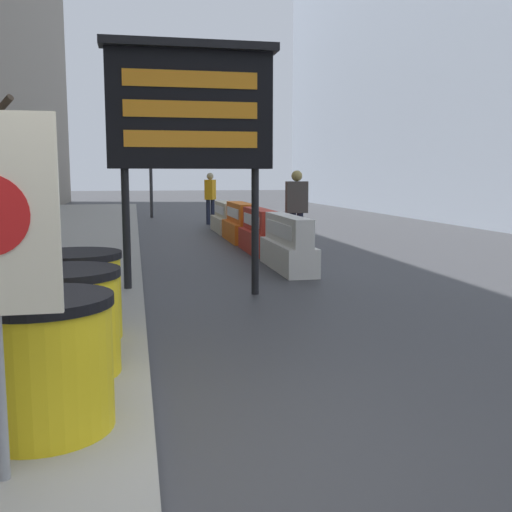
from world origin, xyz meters
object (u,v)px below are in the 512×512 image
traffic_cone_near (234,224)px  message_board (190,110)px  jersey_barrier_cream (226,219)px  pedestrian_worker (210,194)px  jersey_barrier_white (288,246)px  barrel_drum_back (76,295)px  traffic_light_near_curb (150,145)px  jersey_barrier_red_striped (260,233)px  jersey_barrier_orange_near (241,224)px  pedestrian_passerby (297,204)px  barrel_drum_middle (65,321)px  barrel_drum_foreground (42,363)px

traffic_cone_near → message_board: bearing=-102.9°
jersey_barrier_cream → pedestrian_worker: pedestrian_worker is taller
jersey_barrier_white → barrel_drum_back: bearing=-125.2°
traffic_light_near_curb → pedestrian_worker: size_ratio=2.24×
jersey_barrier_red_striped → jersey_barrier_orange_near: bearing=90.0°
barrel_drum_back → pedestrian_passerby: size_ratio=0.49×
barrel_drum_middle → jersey_barrier_white: (3.06, 5.32, -0.13)m
jersey_barrier_white → jersey_barrier_orange_near: jersey_barrier_orange_near is taller
traffic_cone_near → pedestrian_worker: (-0.23, 3.23, 0.71)m
barrel_drum_foreground → traffic_light_near_curb: size_ratio=0.22×
message_board → barrel_drum_back: bearing=-118.3°
jersey_barrier_red_striped → jersey_barrier_orange_near: jersey_barrier_orange_near is taller
jersey_barrier_cream → traffic_light_near_curb: 6.90m
barrel_drum_foreground → jersey_barrier_red_striped: 9.16m
barrel_drum_back → pedestrian_worker: 14.26m
barrel_drum_middle → message_board: (1.25, 3.33, 1.88)m
jersey_barrier_white → jersey_barrier_red_striped: jersey_barrier_white is taller
barrel_drum_middle → traffic_cone_near: (3.17, 11.70, -0.26)m
barrel_drum_middle → pedestrian_worker: pedestrian_worker is taller
message_board → pedestrian_passerby: 5.19m
barrel_drum_middle → barrel_drum_back: 0.98m
jersey_barrier_red_striped → jersey_barrier_white: bearing=-90.0°
barrel_drum_foreground → pedestrian_passerby: size_ratio=0.49×
message_board → barrel_drum_foreground: bearing=-106.4°
message_board → traffic_light_near_curb: 15.12m
barrel_drum_back → traffic_light_near_curb: 17.64m
jersey_barrier_red_striped → traffic_cone_near: (0.12, 4.05, -0.12)m
traffic_light_near_curb → jersey_barrier_red_striped: bearing=-80.0°
message_board → traffic_light_near_curb: (-0.10, 15.12, 0.30)m
barrel_drum_middle → jersey_barrier_orange_near: 10.34m
barrel_drum_middle → jersey_barrier_cream: (3.06, 12.25, -0.17)m
barrel_drum_middle → traffic_cone_near: 12.12m
message_board → traffic_cone_near: (1.92, 8.37, -2.14)m
traffic_cone_near → pedestrian_worker: pedestrian_worker is taller
jersey_barrier_orange_near → pedestrian_worker: size_ratio=1.22×
barrel_drum_foreground → jersey_barrier_red_striped: barrel_drum_foreground is taller
jersey_barrier_red_striped → traffic_light_near_curb: 11.21m
jersey_barrier_orange_near → pedestrian_passerby: pedestrian_passerby is taller
message_board → pedestrian_worker: size_ratio=1.94×
barrel_drum_middle → jersey_barrier_red_striped: bearing=68.2°
jersey_barrier_cream → traffic_light_near_curb: bearing=107.0°
jersey_barrier_white → jersey_barrier_cream: size_ratio=1.01×
traffic_cone_near → pedestrian_worker: size_ratio=0.34×
barrel_drum_middle → pedestrian_passerby: size_ratio=0.49×
barrel_drum_back → traffic_cone_near: barrel_drum_back is taller
barrel_drum_middle → jersey_barrier_red_striped: barrel_drum_middle is taller
pedestrian_passerby → jersey_barrier_cream: bearing=105.5°
traffic_light_near_curb → jersey_barrier_white: bearing=-81.8°
pedestrian_worker → barrel_drum_middle: bearing=12.6°
jersey_barrier_white → traffic_light_near_curb: bearing=98.2°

